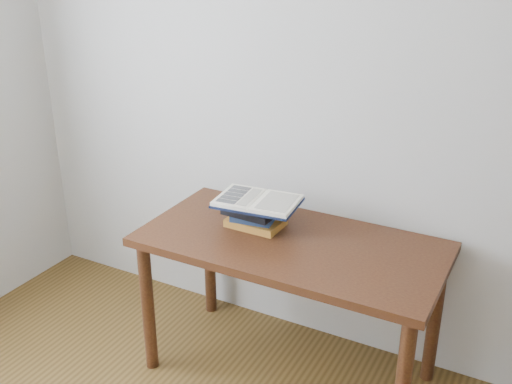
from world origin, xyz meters
The scene contains 3 objects.
desk centered at (-0.01, 1.38, 0.61)m, with size 1.32×0.66×0.71m.
book_stack centered at (-0.22, 1.43, 0.77)m, with size 0.26×0.19×0.12m.
open_book centered at (-0.19, 1.41, 0.84)m, with size 0.38×0.28×0.03m.
Camera 1 is at (0.94, -0.72, 1.91)m, focal length 42.00 mm.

